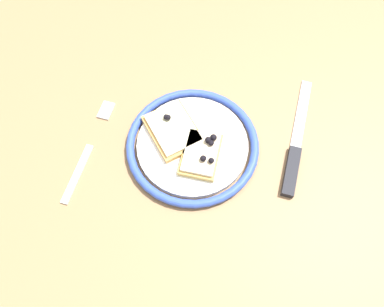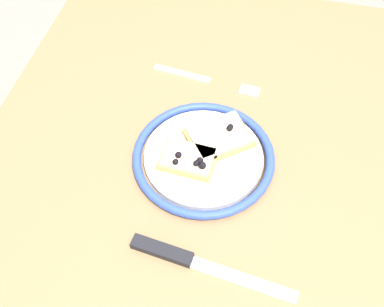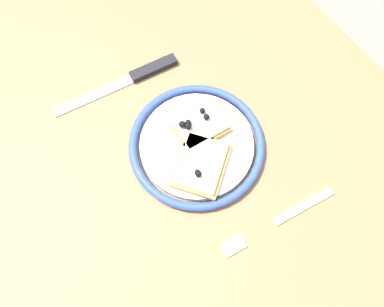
{
  "view_description": "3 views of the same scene",
  "coord_description": "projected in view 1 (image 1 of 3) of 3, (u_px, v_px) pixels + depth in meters",
  "views": [
    {
      "loc": [
        0.04,
        -0.34,
        1.28
      ],
      "look_at": [
        -0.0,
        -0.08,
        0.75
      ],
      "focal_mm": 34.04,
      "sensor_mm": 36.0,
      "label": 1
    },
    {
      "loc": [
        0.44,
        0.03,
        1.35
      ],
      "look_at": [
        0.01,
        -0.07,
        0.74
      ],
      "focal_mm": 44.91,
      "sensor_mm": 36.0,
      "label": 2
    },
    {
      "loc": [
        -0.19,
        0.09,
        1.29
      ],
      "look_at": [
        -0.02,
        -0.03,
        0.75
      ],
      "focal_mm": 34.12,
      "sensor_mm": 36.0,
      "label": 3
    }
  ],
  "objects": [
    {
      "name": "pizza_slice_far",
      "position": [
        173.0,
        130.0,
        0.63
      ],
      "size": [
        0.12,
        0.13,
        0.03
      ],
      "color": "tan",
      "rests_on": "plate"
    },
    {
      "name": "knife",
      "position": [
        294.0,
        155.0,
        0.62
      ],
      "size": [
        0.05,
        0.24,
        0.01
      ],
      "color": "silver",
      "rests_on": "dining_table"
    },
    {
      "name": "fork",
      "position": [
        89.0,
        149.0,
        0.63
      ],
      "size": [
        0.04,
        0.2,
        0.0
      ],
      "color": "silver",
      "rests_on": "dining_table"
    },
    {
      "name": "dining_table",
      "position": [
        199.0,
        146.0,
        0.73
      ],
      "size": [
        0.95,
        0.84,
        0.72
      ],
      "color": "#936D47",
      "rests_on": "ground_plane"
    },
    {
      "name": "ground_plane",
      "position": [
        196.0,
        227.0,
        1.3
      ],
      "size": [
        6.0,
        6.0,
        0.0
      ],
      "primitive_type": "plane",
      "color": "gray"
    },
    {
      "name": "plate",
      "position": [
        192.0,
        145.0,
        0.63
      ],
      "size": [
        0.23,
        0.23,
        0.02
      ],
      "color": "white",
      "rests_on": "dining_table"
    },
    {
      "name": "pizza_slice_near",
      "position": [
        201.0,
        153.0,
        0.6
      ],
      "size": [
        0.07,
        0.09,
        0.03
      ],
      "color": "tan",
      "rests_on": "plate"
    }
  ]
}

